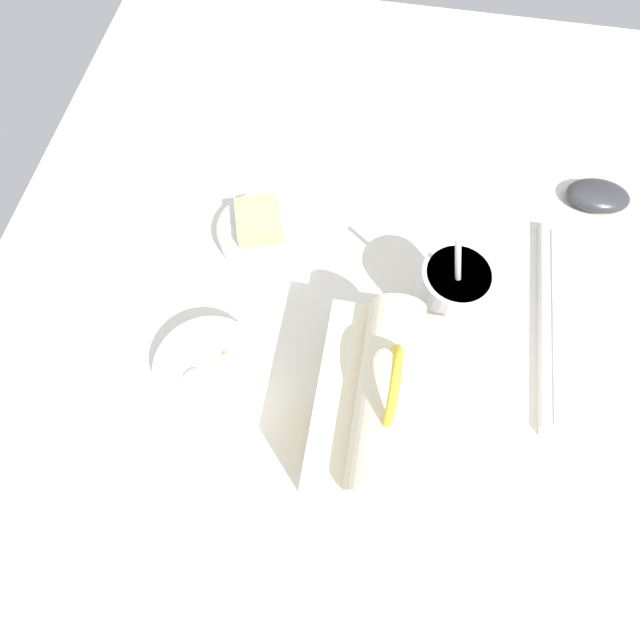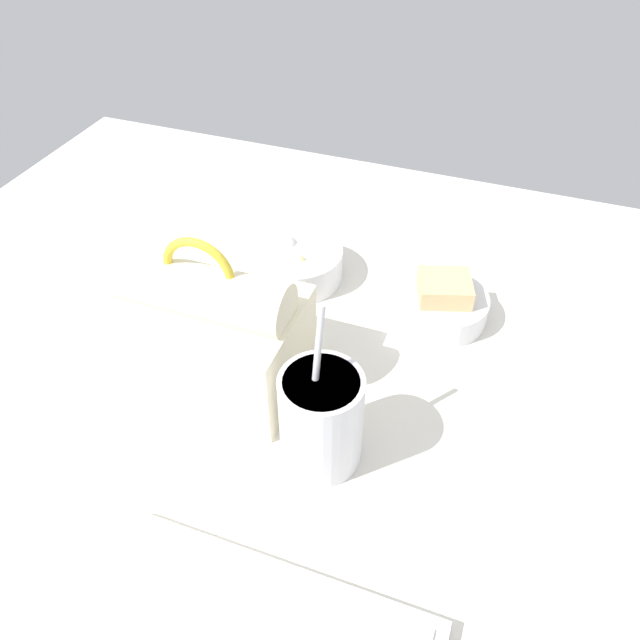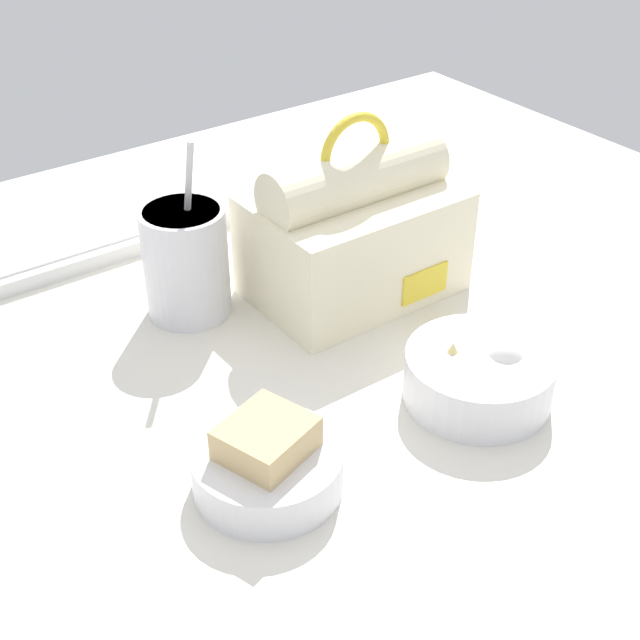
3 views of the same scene
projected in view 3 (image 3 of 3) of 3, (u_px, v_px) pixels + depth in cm
name	position (u px, v px, depth cm)	size (l,w,h in cm)	color
desk_surface	(281.00, 356.00, 90.61)	(140.00, 110.00, 2.00)	silver
keyboard	(96.00, 229.00, 108.97)	(31.98, 14.90, 2.10)	silver
lunch_bag	(354.00, 231.00, 95.14)	(21.68, 15.21, 20.60)	#EFE5C1
soup_cup	(186.00, 260.00, 92.28)	(8.91, 8.91, 20.06)	silver
bento_bowl_sandwich	(267.00, 464.00, 72.45)	(12.50, 12.50, 6.62)	silver
bento_bowl_snacks	(478.00, 375.00, 82.00)	(13.78, 13.78, 6.12)	silver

